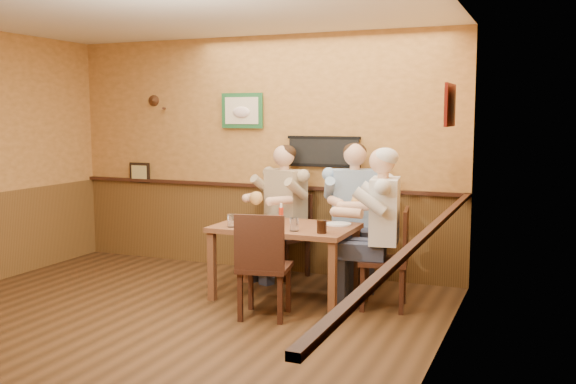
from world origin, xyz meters
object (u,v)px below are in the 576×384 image
(chair_back_right, at_px, (354,240))
(cola_tumbler, at_px, (322,227))
(chair_back_left, at_px, (286,236))
(salt_shaker, at_px, (270,220))
(water_glass_mid, at_px, (294,224))
(chair_near_side, at_px, (265,264))
(pepper_shaker, at_px, (281,221))
(water_glass_left, at_px, (232,221))
(diner_tan_shirt, at_px, (286,218))
(dining_table, at_px, (285,234))
(hot_sauce_bottle, at_px, (281,215))
(diner_blue_polo, at_px, (354,221))
(diner_white_elder, at_px, (384,237))
(chair_right_end, at_px, (384,258))

(chair_back_right, bearing_deg, cola_tumbler, -111.93)
(chair_back_left, relative_size, salt_shaker, 9.75)
(water_glass_mid, relative_size, salt_shaker, 1.33)
(chair_back_left, xyz_separation_m, chair_near_side, (0.40, -1.47, 0.01))
(cola_tumbler, distance_m, pepper_shaker, 0.58)
(chair_back_right, height_order, water_glass_left, chair_back_right)
(diner_tan_shirt, relative_size, salt_shaker, 13.92)
(dining_table, bearing_deg, cola_tumbler, -29.01)
(chair_back_right, height_order, chair_near_side, chair_near_side)
(salt_shaker, bearing_deg, chair_back_left, 101.83)
(hot_sauce_bottle, bearing_deg, water_glass_left, -139.42)
(diner_blue_polo, height_order, water_glass_left, diner_blue_polo)
(water_glass_mid, bearing_deg, chair_near_side, -107.96)
(chair_near_side, bearing_deg, diner_white_elder, -154.65)
(chair_back_left, relative_size, water_glass_mid, 7.35)
(chair_right_end, bearing_deg, diner_blue_polo, -154.42)
(chair_back_left, bearing_deg, diner_tan_shirt, -158.38)
(hot_sauce_bottle, bearing_deg, pepper_shaker, -66.37)
(cola_tumbler, height_order, hot_sauce_bottle, hot_sauce_bottle)
(chair_right_end, bearing_deg, pepper_shaker, -96.58)
(hot_sauce_bottle, bearing_deg, diner_white_elder, -0.98)
(chair_back_right, distance_m, diner_blue_polo, 0.21)
(dining_table, bearing_deg, water_glass_left, -146.90)
(dining_table, xyz_separation_m, chair_back_right, (0.49, 0.80, -0.17))
(diner_tan_shirt, height_order, diner_blue_polo, diner_blue_polo)
(water_glass_left, distance_m, salt_shaker, 0.40)
(diner_blue_polo, bearing_deg, chair_right_end, -77.24)
(chair_back_left, bearing_deg, chair_right_end, -8.19)
(diner_white_elder, bearing_deg, chair_back_left, -128.84)
(diner_tan_shirt, bearing_deg, chair_back_left, 21.62)
(cola_tumbler, xyz_separation_m, hot_sauce_bottle, (-0.55, 0.31, 0.04))
(cola_tumbler, bearing_deg, diner_blue_polo, 89.93)
(water_glass_left, bearing_deg, diner_tan_shirt, 83.21)
(diner_blue_polo, bearing_deg, water_glass_left, -152.78)
(chair_back_right, bearing_deg, water_glass_left, -152.78)
(chair_back_left, bearing_deg, water_glass_mid, -41.72)
(chair_back_left, height_order, chair_near_side, chair_near_side)
(chair_back_left, relative_size, chair_right_end, 0.98)
(chair_right_end, bearing_deg, water_glass_mid, -79.68)
(chair_back_left, bearing_deg, diner_blue_polo, 21.59)
(diner_tan_shirt, xyz_separation_m, water_glass_mid, (0.53, -1.06, 0.13))
(diner_blue_polo, height_order, salt_shaker, diner_blue_polo)
(diner_blue_polo, distance_m, water_glass_left, 1.45)
(chair_back_left, height_order, diner_white_elder, diner_white_elder)
(diner_blue_polo, distance_m, cola_tumbler, 1.07)
(chair_back_right, xyz_separation_m, diner_blue_polo, (0.00, 0.00, 0.21))
(diner_tan_shirt, bearing_deg, hot_sauce_bottle, -49.11)
(pepper_shaker, bearing_deg, water_glass_left, -147.03)
(chair_near_side, relative_size, diner_blue_polo, 0.70)
(dining_table, distance_m, hot_sauce_bottle, 0.20)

